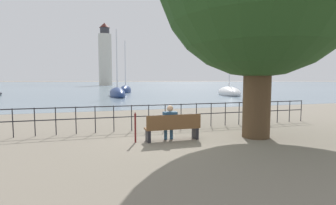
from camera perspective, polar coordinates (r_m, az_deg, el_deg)
name	(u,v)px	position (r m, az deg, el deg)	size (l,w,h in m)	color
ground_plane	(172,140)	(9.08, 0.94, -8.17)	(1000.00, 1000.00, 0.00)	gray
harbor_water	(92,83)	(167.70, -16.22, 4.04)	(600.00, 300.00, 0.01)	slate
park_bench	(173,128)	(8.93, 1.07, -5.53)	(1.90, 0.45, 0.90)	brown
seated_person_left	(170,121)	(8.94, 0.38, -4.03)	(0.47, 0.35, 1.20)	navy
promenade_railing	(157,113)	(10.90, -2.41, -2.26)	(14.94, 0.04, 1.05)	black
closed_umbrella	(135,125)	(8.69, -7.13, -4.95)	(0.09, 0.09, 1.03)	maroon
sailboat_0	(117,94)	(33.13, -10.98, 1.90)	(1.83, 7.40, 8.71)	navy
sailboat_2	(229,92)	(36.62, 13.14, 2.16)	(4.70, 7.84, 11.75)	white
sailboat_3	(126,90)	(43.69, -9.23, 2.67)	(2.98, 5.45, 8.94)	navy
harbor_lighthouse	(105,57)	(102.68, -13.51, 9.71)	(4.89, 4.89, 23.32)	beige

